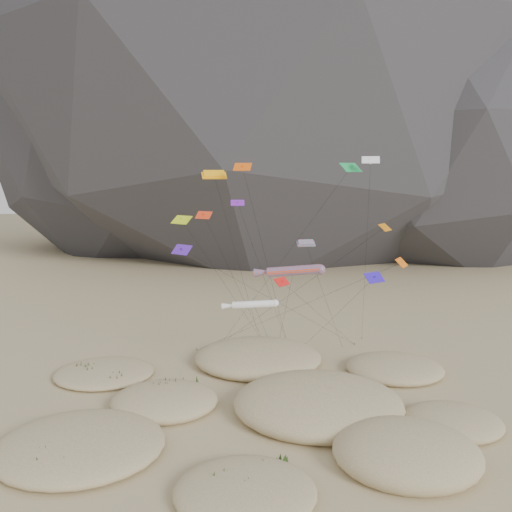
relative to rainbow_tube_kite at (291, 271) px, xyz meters
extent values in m
plane|color=#CCB789|center=(-2.20, -11.94, -13.31)|extent=(500.00, 500.00, 0.00)
ellipsoid|color=black|center=(5.80, 103.06, 46.69)|extent=(191.54, 147.29, 156.00)
ellipsoid|color=#2B2B30|center=(-39.20, 111.06, 30.69)|extent=(136.20, 127.83, 116.00)
ellipsoid|color=black|center=(53.80, 98.06, 24.69)|extent=(130.55, 126.41, 100.00)
ellipsoid|color=#CCB789|center=(-19.88, -16.28, -12.68)|extent=(15.23, 12.95, 2.80)
ellipsoid|color=#CCB789|center=(-4.94, -22.56, -12.83)|extent=(11.22, 9.54, 2.17)
ellipsoid|color=#CCB789|center=(8.90, -17.86, -12.41)|extent=(12.83, 10.90, 4.03)
ellipsoid|color=#CCB789|center=(-13.94, -7.44, -12.70)|extent=(11.52, 9.79, 2.71)
ellipsoid|color=#CCB789|center=(2.39, -8.64, -12.39)|extent=(17.83, 15.16, 4.13)
ellipsoid|color=#CCB789|center=(15.31, -11.68, -12.81)|extent=(9.70, 8.24, 2.24)
ellipsoid|color=#CCB789|center=(-3.86, 4.81, -12.56)|extent=(16.64, 14.14, 3.34)
ellipsoid|color=#CCB789|center=(13.25, 1.77, -12.78)|extent=(12.15, 10.33, 2.39)
ellipsoid|color=#CCB789|center=(-22.84, 0.63, -12.92)|extent=(12.15, 10.33, 1.74)
ellipsoid|color=black|center=(-21.26, -18.89, -12.41)|extent=(3.01, 2.57, 0.90)
ellipsoid|color=black|center=(-17.52, -15.29, -12.51)|extent=(2.16, 1.85, 0.65)
ellipsoid|color=black|center=(-6.04, -22.30, -12.71)|extent=(2.72, 2.33, 0.82)
ellipsoid|color=black|center=(-2.58, -19.26, -12.81)|extent=(2.06, 1.76, 0.62)
ellipsoid|color=black|center=(6.49, -17.01, -12.31)|extent=(3.21, 2.74, 0.96)
ellipsoid|color=black|center=(7.19, -18.60, -12.51)|extent=(2.56, 2.19, 0.77)
ellipsoid|color=black|center=(-14.44, -5.15, -12.51)|extent=(2.46, 2.10, 0.74)
ellipsoid|color=black|center=(-11.83, -3.94, -12.61)|extent=(2.38, 2.03, 0.71)
ellipsoid|color=black|center=(0.30, -7.07, -12.21)|extent=(3.80, 3.25, 1.14)
ellipsoid|color=black|center=(4.49, -7.00, -12.31)|extent=(2.84, 2.43, 0.85)
ellipsoid|color=black|center=(-0.23, -10.47, -12.41)|extent=(2.42, 2.07, 0.73)
ellipsoid|color=black|center=(14.96, -10.87, -12.71)|extent=(2.32, 1.98, 0.69)
ellipsoid|color=black|center=(-2.73, 5.49, -12.31)|extent=(3.27, 2.79, 0.98)
ellipsoid|color=black|center=(-1.93, 3.09, -12.41)|extent=(2.58, 2.21, 0.77)
ellipsoid|color=black|center=(11.54, 2.97, -12.61)|extent=(2.27, 1.94, 0.68)
ellipsoid|color=black|center=(10.46, 0.85, -12.71)|extent=(2.17, 1.86, 0.65)
ellipsoid|color=black|center=(-24.91, 0.61, -12.81)|extent=(2.52, 2.15, 0.76)
ellipsoid|color=black|center=(-21.04, -1.55, -12.91)|extent=(2.04, 1.74, 0.61)
cylinder|color=#3F2D1E|center=(-2.75, 11.35, -13.16)|extent=(0.08, 0.08, 0.30)
cylinder|color=#3F2D1E|center=(-0.49, 14.65, -13.16)|extent=(0.08, 0.08, 0.30)
cylinder|color=#3F2D1E|center=(0.43, 11.80, -13.16)|extent=(0.08, 0.08, 0.30)
cylinder|color=#3F2D1E|center=(3.00, 11.65, -13.16)|extent=(0.08, 0.08, 0.30)
cylinder|color=#3F2D1E|center=(10.18, 11.75, -13.16)|extent=(0.08, 0.08, 0.30)
cylinder|color=#3F2D1E|center=(-9.21, 12.27, -13.16)|extent=(0.08, 0.08, 0.30)
cylinder|color=#3F2D1E|center=(11.75, 14.25, -13.16)|extent=(0.08, 0.08, 0.30)
cylinder|color=#3F2D1E|center=(-12.48, 9.36, -13.16)|extent=(0.08, 0.08, 0.30)
cylinder|color=#FF461A|center=(0.29, -0.06, 0.04)|extent=(6.42, 2.22, 1.79)
sphere|color=#FF461A|center=(3.36, -0.59, 0.29)|extent=(1.20, 1.20, 1.20)
cone|color=#FF461A|center=(-3.09, 0.54, -0.28)|extent=(2.73, 1.46, 1.28)
cylinder|color=black|center=(-0.30, 6.04, -6.64)|extent=(1.20, 12.20, 13.37)
cylinder|color=white|center=(-4.38, -0.60, -3.89)|extent=(5.15, 1.24, 1.16)
sphere|color=white|center=(-1.86, -0.82, -3.68)|extent=(0.85, 0.85, 0.85)
cone|color=white|center=(-7.15, -0.37, -4.14)|extent=(2.12, 0.90, 0.87)
cylinder|color=black|center=(-3.18, 5.69, -8.60)|extent=(2.42, 12.60, 9.45)
cube|color=#FFA50D|center=(-8.93, 0.48, 11.07)|extent=(3.01, 1.75, 0.83)
cube|color=#FFA50D|center=(-8.93, 0.48, 11.29)|extent=(2.54, 1.40, 0.81)
cylinder|color=black|center=(-6.23, 6.90, -1.12)|extent=(5.43, 12.88, 24.40)
cube|color=red|center=(1.53, -1.62, 3.45)|extent=(2.15, 1.15, 0.58)
cube|color=red|center=(1.53, -1.62, 3.63)|extent=(1.82, 0.92, 0.57)
cylinder|color=black|center=(4.90, 4.60, -4.93)|extent=(6.77, 12.47, 16.78)
cube|color=#2E16BF|center=(9.37, -1.85, -0.41)|extent=(2.59, 2.15, 1.03)
cube|color=#2E16BF|center=(9.37, -1.85, -0.56)|extent=(0.42, 0.45, 0.77)
cylinder|color=black|center=(6.19, 4.90, -6.84)|extent=(6.41, 13.52, 12.88)
cube|color=white|center=(9.36, 2.20, 12.87)|extent=(2.21, 1.36, 0.85)
cube|color=white|center=(9.36, 2.20, 12.72)|extent=(0.29, 0.32, 0.70)
cylinder|color=black|center=(10.56, 8.22, -0.20)|extent=(2.41, 12.08, 26.15)
cube|color=red|center=(-10.12, -0.35, 6.59)|extent=(2.08, 1.59, 0.83)
cube|color=red|center=(-10.12, -0.35, 6.44)|extent=(0.33, 0.36, 0.62)
cylinder|color=black|center=(-6.44, 5.50, -3.34)|extent=(7.40, 11.73, 19.87)
cube|color=red|center=(-1.41, -6.37, 0.11)|extent=(1.83, 1.92, 0.76)
cube|color=red|center=(-1.41, -6.37, -0.04)|extent=(0.34, 0.33, 0.60)
cylinder|color=black|center=(4.38, 2.69, -6.58)|extent=(11.62, 18.14, 13.39)
cube|color=orange|center=(12.85, -0.31, 1.05)|extent=(2.00, 2.38, 0.97)
cube|color=orange|center=(12.85, -0.31, 0.90)|extent=(0.43, 0.40, 0.71)
cylinder|color=black|center=(0.19, 4.52, -6.11)|extent=(25.35, 9.70, 14.33)
cube|color=purple|center=(-6.25, 0.00, 7.97)|extent=(1.62, 0.89, 0.65)
cube|color=purple|center=(-6.25, 0.00, 7.82)|extent=(0.20, 0.23, 0.53)
cylinder|color=black|center=(-2.91, 5.90, -2.65)|extent=(6.71, 11.83, 21.25)
cube|color=#D0EB18|center=(-12.97, 1.64, 5.86)|extent=(2.73, 2.39, 0.91)
cube|color=#D0EB18|center=(-12.97, 1.64, 5.71)|extent=(0.39, 0.38, 0.83)
cylinder|color=black|center=(-7.86, 6.49, -3.70)|extent=(10.25, 9.73, 19.14)
cube|color=green|center=(7.33, 3.68, 12.00)|extent=(2.99, 2.66, 1.10)
cube|color=green|center=(7.33, 3.68, 11.85)|extent=(0.47, 0.48, 0.91)
cylinder|color=black|center=(-0.94, 7.97, -0.63)|extent=(16.57, 8.62, 25.28)
cube|color=#541FB9|center=(-12.33, -3.09, 3.00)|extent=(2.49, 2.17, 0.98)
cube|color=#541FB9|center=(-12.33, -3.09, 2.85)|extent=(0.41, 0.43, 0.75)
cylinder|color=black|center=(-1.08, 4.33, -5.13)|extent=(22.53, 14.87, 16.29)
cube|color=orange|center=(10.82, 0.01, 5.14)|extent=(1.94, 2.16, 0.79)
cube|color=orange|center=(10.82, 0.01, 4.99)|extent=(0.34, 0.34, 0.66)
cylinder|color=black|center=(0.80, 6.14, -4.06)|extent=(20.06, 12.29, 18.42)
cube|color=#F1570C|center=(-5.61, -1.74, 12.02)|extent=(2.14, 1.40, 0.87)
cube|color=#F1570C|center=(-5.61, -1.74, 11.87)|extent=(0.31, 0.36, 0.65)
cylinder|color=black|center=(-2.59, 5.03, -0.62)|extent=(6.08, 13.56, 25.30)
camera|label=1|loc=(-4.06, -57.42, 11.53)|focal=35.00mm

